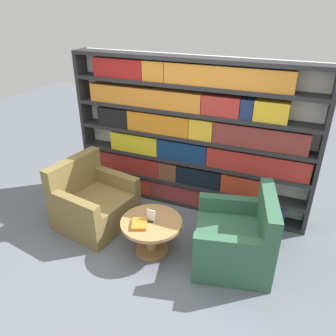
{
  "coord_description": "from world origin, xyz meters",
  "views": [
    {
      "loc": [
        1.32,
        -2.59,
        2.7
      ],
      "look_at": [
        -0.04,
        0.65,
        0.88
      ],
      "focal_mm": 35.0,
      "sensor_mm": 36.0,
      "label": 1
    }
  ],
  "objects": [
    {
      "name": "stray_book",
      "position": [
        -0.13,
        0.03,
        0.45
      ],
      "size": [
        0.23,
        0.26,
        0.04
      ],
      "color": "orange",
      "rests_on": "coffee_table"
    },
    {
      "name": "coffee_table",
      "position": [
        -0.04,
        0.15,
        0.31
      ],
      "size": [
        0.71,
        0.71,
        0.43
      ],
      "color": "#AD7F4C",
      "rests_on": "ground_plane"
    },
    {
      "name": "ground_plane",
      "position": [
        0.0,
        0.0,
        0.0
      ],
      "size": [
        14.0,
        14.0,
        0.0
      ],
      "primitive_type": "plane",
      "color": "slate"
    },
    {
      "name": "table_sign",
      "position": [
        -0.04,
        0.15,
        0.49
      ],
      "size": [
        0.1,
        0.06,
        0.15
      ],
      "color": "black",
      "rests_on": "coffee_table"
    },
    {
      "name": "bookshelf",
      "position": [
        -0.02,
        1.31,
        1.02
      ],
      "size": [
        3.3,
        0.3,
        2.08
      ],
      "color": "silver",
      "rests_on": "ground_plane"
    },
    {
      "name": "armchair_right",
      "position": [
        0.91,
        0.37,
        0.29
      ],
      "size": [
        1.0,
        1.04,
        0.88
      ],
      "rotation": [
        0.0,
        0.0,
        -1.34
      ],
      "color": "#336047",
      "rests_on": "ground_plane"
    },
    {
      "name": "armchair_left",
      "position": [
        -0.99,
        0.37,
        0.29
      ],
      "size": [
        0.96,
        1.0,
        0.88
      ],
      "rotation": [
        0.0,
        0.0,
        1.41
      ],
      "color": "olive",
      "rests_on": "ground_plane"
    }
  ]
}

